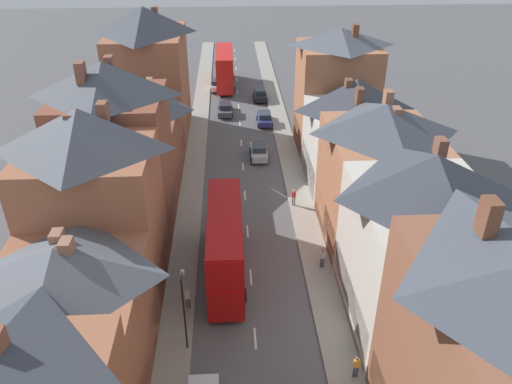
% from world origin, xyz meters
% --- Properties ---
extents(pavement_left, '(2.20, 104.00, 0.14)m').
position_xyz_m(pavement_left, '(-5.10, 38.00, 0.07)').
color(pavement_left, gray).
rests_on(pavement_left, ground).
extents(pavement_right, '(2.20, 104.00, 0.14)m').
position_xyz_m(pavement_right, '(5.10, 38.00, 0.07)').
color(pavement_right, gray).
rests_on(pavement_right, ground).
extents(centre_line_dashes, '(0.14, 97.80, 0.01)m').
position_xyz_m(centre_line_dashes, '(0.00, 36.00, 0.01)').
color(centre_line_dashes, silver).
rests_on(centre_line_dashes, ground).
extents(terrace_row_left, '(8.00, 64.08, 14.63)m').
position_xyz_m(terrace_row_left, '(-10.19, 19.94, 6.07)').
color(terrace_row_left, '#935138').
rests_on(terrace_row_left, ground).
extents(terrace_row_right, '(8.00, 55.52, 13.91)m').
position_xyz_m(terrace_row_right, '(10.19, 15.20, 6.22)').
color(terrace_row_right, '#B2704C').
rests_on(terrace_row_right, ground).
extents(double_decker_bus_lead, '(2.74, 10.80, 5.30)m').
position_xyz_m(double_decker_bus_lead, '(-1.81, 62.84, 2.82)').
color(double_decker_bus_lead, red).
rests_on(double_decker_bus_lead, ground).
extents(double_decker_bus_mid_street, '(2.74, 10.80, 5.30)m').
position_xyz_m(double_decker_bus_mid_street, '(-1.81, 18.52, 2.82)').
color(double_decker_bus_mid_street, '#B70F0F').
rests_on(double_decker_bus_mid_street, ground).
extents(car_near_blue, '(1.90, 4.05, 1.58)m').
position_xyz_m(car_near_blue, '(3.10, 47.52, 0.80)').
color(car_near_blue, navy).
rests_on(car_near_blue, ground).
extents(car_near_silver, '(1.90, 3.88, 1.63)m').
position_xyz_m(car_near_silver, '(-3.10, 61.01, 0.82)').
color(car_near_silver, silver).
rests_on(car_near_silver, ground).
extents(car_parked_left_a, '(1.90, 4.57, 1.58)m').
position_xyz_m(car_parked_left_a, '(-1.80, 51.22, 0.80)').
color(car_parked_left_a, '#4C515B').
rests_on(car_parked_left_a, ground).
extents(car_parked_right_a, '(1.90, 4.01, 1.69)m').
position_xyz_m(car_parked_right_a, '(3.10, 56.25, 0.85)').
color(car_parked_right_a, black).
rests_on(car_parked_right_a, ground).
extents(car_parked_left_b, '(1.90, 3.99, 1.66)m').
position_xyz_m(car_parked_left_b, '(1.80, 37.93, 0.83)').
color(car_parked_left_b, '#B7BABF').
rests_on(car_parked_left_b, ground).
extents(pedestrian_near_right, '(0.36, 0.22, 1.61)m').
position_xyz_m(pedestrian_near_right, '(5.64, 8.59, 1.03)').
color(pedestrian_near_right, '#3D4256').
rests_on(pedestrian_near_right, pavement_right).
extents(pedestrian_mid_left, '(0.36, 0.22, 1.61)m').
position_xyz_m(pedestrian_mid_left, '(-4.40, 14.87, 1.03)').
color(pedestrian_mid_left, brown).
rests_on(pedestrian_mid_left, pavement_left).
extents(pedestrian_mid_right, '(0.36, 0.22, 1.61)m').
position_xyz_m(pedestrian_mid_right, '(5.43, 18.74, 1.03)').
color(pedestrian_mid_right, '#3D4256').
rests_on(pedestrian_mid_right, pavement_right).
extents(pedestrian_far_left, '(0.36, 0.22, 1.61)m').
position_xyz_m(pedestrian_far_left, '(4.35, 27.79, 1.03)').
color(pedestrian_far_left, gray).
rests_on(pedestrian_far_left, pavement_right).
extents(street_lamp, '(0.20, 1.12, 5.50)m').
position_xyz_m(street_lamp, '(-4.25, 11.51, 3.24)').
color(street_lamp, black).
rests_on(street_lamp, ground).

